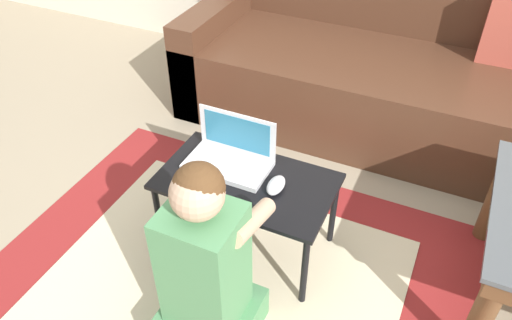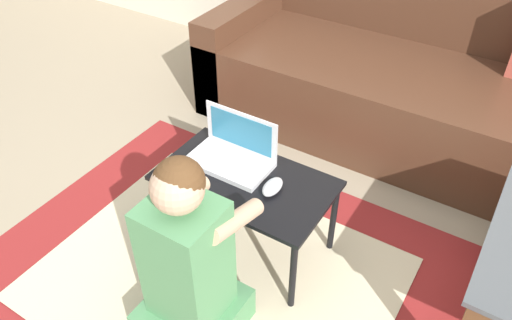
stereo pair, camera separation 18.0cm
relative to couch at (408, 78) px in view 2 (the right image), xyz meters
The scene contains 7 objects.
ground_plane 1.29m from the couch, 99.23° to the right, with size 16.00×16.00×0.00m, color gray.
area_rug 1.40m from the couch, 99.77° to the right, with size 1.77×1.40×0.01m.
couch is the anchor object (origin of this frame).
laptop_desk 1.16m from the couch, 101.51° to the right, with size 0.64×0.37×0.35m.
laptop 1.14m from the couch, 106.72° to the right, with size 0.31×0.18×0.19m.
computer_mouse 1.15m from the couch, 95.73° to the right, with size 0.06×0.10×0.04m.
person_seated 1.56m from the couch, 96.37° to the right, with size 0.29×0.40×0.74m.
Camera 2 is at (0.73, -1.03, 1.54)m, focal length 35.00 mm.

